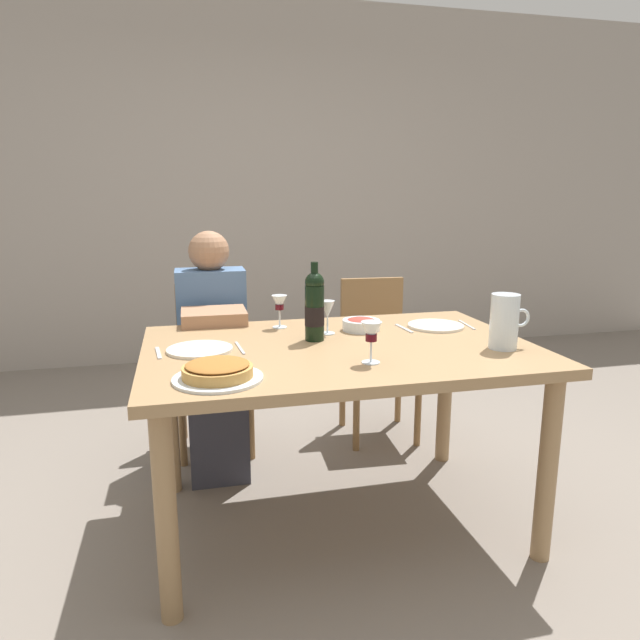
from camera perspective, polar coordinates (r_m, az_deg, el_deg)
The scene contains 19 objects.
ground_plane at distance 2.54m, azimuth 1.83°, elevation -19.32°, with size 8.00×8.00×0.00m, color slate.
back_wall at distance 4.73m, azimuth -6.76°, elevation 13.20°, with size 8.00×0.10×2.80m, color #A3998E.
dining_table at distance 2.26m, azimuth 1.94°, elevation -4.78°, with size 1.50×1.00×0.76m.
wine_bottle at distance 2.27m, azimuth -0.55°, elevation 1.36°, with size 0.08×0.08×0.32m.
water_pitcher at distance 2.27m, azimuth 17.90°, elevation -0.45°, with size 0.16×0.11×0.21m.
baked_tart at distance 1.84m, azimuth -10.17°, elevation -5.08°, with size 0.29×0.29×0.06m.
salad_bowl at distance 2.47m, azimuth 4.12°, elevation -0.38°, with size 0.16×0.16×0.06m.
wine_glass_left_diner at distance 1.98m, azimuth 5.14°, elevation -1.37°, with size 0.07×0.07×0.15m.
wine_glass_right_diner at distance 2.39m, azimuth 0.68°, elevation 0.91°, with size 0.06×0.06×0.14m.
wine_glass_centre at distance 2.50m, azimuth -4.07°, elevation 1.56°, with size 0.07×0.07×0.14m.
dinner_plate_left_setting at distance 2.19m, azimuth -11.91°, elevation -2.89°, with size 0.25×0.25×0.01m, color silver.
dinner_plate_right_setting at distance 2.58m, azimuth 11.48°, elevation -0.57°, with size 0.25×0.25×0.01m, color silver.
fork_left_setting at distance 2.20m, azimuth -15.82°, elevation -3.18°, with size 0.16×0.01×0.01m, color silver.
knife_left_setting at distance 2.20m, azimuth -8.00°, elevation -2.77°, with size 0.18×0.01×0.01m, color silver.
knife_right_setting at distance 2.64m, azimuth 14.42°, elevation -0.46°, with size 0.18×0.01×0.01m, color silver.
spoon_right_setting at distance 2.52m, azimuth 8.38°, elevation -0.83°, with size 0.16×0.01×0.01m, color silver.
chair_left at distance 3.11m, azimuth -10.69°, elevation -3.43°, with size 0.40×0.40×0.87m.
diner_left at distance 2.85m, azimuth -10.56°, elevation -2.39°, with size 0.34×0.50×1.16m.
chair_right at distance 3.23m, azimuth 5.59°, elevation -2.65°, with size 0.42×0.42×0.87m.
Camera 1 is at (-0.58, -2.07, 1.34)m, focal length 32.08 mm.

